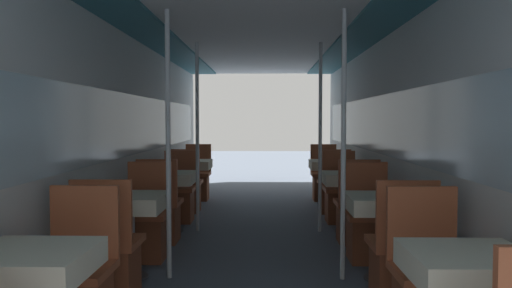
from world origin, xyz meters
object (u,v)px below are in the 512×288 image
(chair_right_near_3, at_px, (334,193))
(dining_table_right_1, at_px, (382,207))
(dining_table_left_2, at_px, (170,181))
(support_pole_right_1, at_px, (343,145))
(chair_right_near_2, at_px, (356,217))
(chair_right_far_2, at_px, (340,200))
(dining_table_right_2, at_px, (348,181))
(chair_left_near_1, at_px, (110,263))
(chair_right_far_1, at_px, (368,230))
(chair_left_near_3, at_px, (187,192))
(chair_left_near_2, at_px, (161,216))
(chair_left_far_2, at_px, (179,200))
(chair_right_near_1, at_px, (400,265))
(chair_right_far_3, at_px, (324,183))
(support_pole_left_1, at_px, (168,145))
(chair_left_far_1, at_px, (146,229))
(dining_table_left_1, at_px, (130,206))
(chair_left_far_3, at_px, (197,183))
(dining_table_right_0, at_px, (469,272))
(dining_table_left_0, at_px, (31,269))
(support_pole_left_2, at_px, (197,138))
(dining_table_left_3, at_px, (192,167))
(support_pole_right_2, at_px, (320,138))

(chair_right_near_3, bearing_deg, dining_table_right_1, -90.00)
(dining_table_left_2, distance_m, dining_table_right_1, 2.81)
(support_pole_right_1, xyz_separation_m, chair_right_near_2, (0.33, 1.23, -0.85))
(chair_right_far_2, bearing_deg, chair_right_near_2, 90.00)
(dining_table_right_1, bearing_deg, dining_table_right_2, 90.00)
(chair_left_near_1, relative_size, dining_table_right_2, 1.30)
(chair_right_far_1, bearing_deg, chair_left_near_3, -48.84)
(chair_left_near_2, relative_size, chair_right_near_2, 1.00)
(chair_left_far_2, xyz_separation_m, chair_right_near_1, (2.16, -2.95, 0.00))
(dining_table_right_2, bearing_deg, chair_right_far_3, 90.00)
(chair_right_near_1, xyz_separation_m, chair_right_far_1, (0.00, 1.14, 0.00))
(chair_left_near_2, distance_m, dining_table_right_1, 2.51)
(chair_right_near_2, bearing_deg, chair_right_far_1, -90.00)
(support_pole_left_1, xyz_separation_m, dining_table_right_2, (1.82, 1.81, -0.52))
(chair_left_far_1, bearing_deg, chair_right_near_3, -131.16)
(dining_table_left_1, bearing_deg, support_pole_left_1, 0.00)
(chair_left_far_3, distance_m, dining_table_right_0, 6.37)
(dining_table_left_1, bearing_deg, chair_right_far_3, 62.71)
(dining_table_left_0, relative_size, dining_table_right_0, 1.00)
(chair_right_far_3, bearing_deg, dining_table_left_2, 47.77)
(support_pole_left_2, relative_size, support_pole_right_1, 1.00)
(chair_right_near_2, bearing_deg, chair_right_far_2, 90.00)
(dining_table_left_1, bearing_deg, chair_left_near_3, 90.00)
(chair_right_far_2, bearing_deg, chair_left_far_3, -39.92)
(chair_left_near_3, relative_size, chair_right_near_2, 1.00)
(dining_table_left_3, relative_size, chair_right_far_1, 0.77)
(chair_left_far_3, bearing_deg, dining_table_right_2, 132.23)
(chair_left_far_1, height_order, chair_left_far_2, same)
(chair_left_far_3, height_order, support_pole_right_2, support_pole_right_2)
(chair_left_near_2, distance_m, support_pole_right_2, 2.09)
(dining_table_left_0, relative_size, chair_left_near_2, 0.77)
(chair_left_far_2, height_order, chair_right_far_1, same)
(support_pole_left_1, distance_m, chair_left_far_3, 4.28)
(chair_left_near_2, bearing_deg, chair_right_near_3, 39.92)
(chair_left_near_2, xyz_separation_m, chair_right_near_2, (2.16, 0.00, 0.00))
(chair_right_far_2, bearing_deg, dining_table_left_2, 14.83)
(chair_left_far_1, distance_m, chair_right_far_1, 2.16)
(support_pole_left_2, relative_size, chair_right_far_3, 2.43)
(dining_table_left_2, distance_m, chair_right_near_2, 2.26)
(chair_left_near_2, distance_m, chair_right_far_1, 2.26)
(chair_left_far_3, distance_m, support_pole_right_2, 3.11)
(dining_table_left_0, bearing_deg, dining_table_left_2, 90.00)
(chair_left_far_3, xyz_separation_m, support_pole_right_2, (1.82, -2.38, 0.85))
(support_pole_right_1, distance_m, dining_table_right_2, 1.91)
(chair_left_near_2, bearing_deg, support_pole_right_2, 17.40)
(chair_left_far_2, xyz_separation_m, chair_left_far_3, (0.00, 1.81, 0.00))
(dining_table_left_0, height_order, dining_table_right_2, same)
(support_pole_right_2, bearing_deg, chair_left_near_3, 145.90)
(dining_table_left_3, xyz_separation_m, support_pole_right_1, (1.82, -3.61, 0.52))
(dining_table_left_3, bearing_deg, chair_right_near_3, -14.83)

